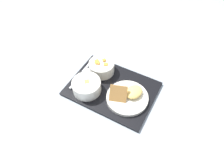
% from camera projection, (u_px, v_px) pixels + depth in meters
% --- Properties ---
extents(ground_plane, '(4.00, 4.00, 0.00)m').
position_uv_depth(ground_plane, '(112.00, 90.00, 0.99)').
color(ground_plane, '#99A3AD').
extents(serving_tray, '(0.43, 0.33, 0.01)m').
position_uv_depth(serving_tray, '(112.00, 89.00, 0.99)').
color(serving_tray, black).
rests_on(serving_tray, ground_plane).
extents(bowl_salad, '(0.13, 0.13, 0.07)m').
position_uv_depth(bowl_salad, '(102.00, 67.00, 1.02)').
color(bowl_salad, silver).
rests_on(bowl_salad, serving_tray).
extents(bowl_soup, '(0.14, 0.14, 0.06)m').
position_uv_depth(bowl_soup, '(87.00, 86.00, 0.95)').
color(bowl_soup, silver).
rests_on(bowl_soup, serving_tray).
extents(plate_main, '(0.20, 0.20, 0.07)m').
position_uv_depth(plate_main, '(128.00, 96.00, 0.93)').
color(plate_main, silver).
rests_on(plate_main, serving_tray).
extents(knife, '(0.02, 0.19, 0.02)m').
position_uv_depth(knife, '(79.00, 75.00, 1.02)').
color(knife, silver).
rests_on(knife, serving_tray).
extents(spoon, '(0.04, 0.16, 0.01)m').
position_uv_depth(spoon, '(83.00, 75.00, 1.03)').
color(spoon, silver).
rests_on(spoon, serving_tray).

